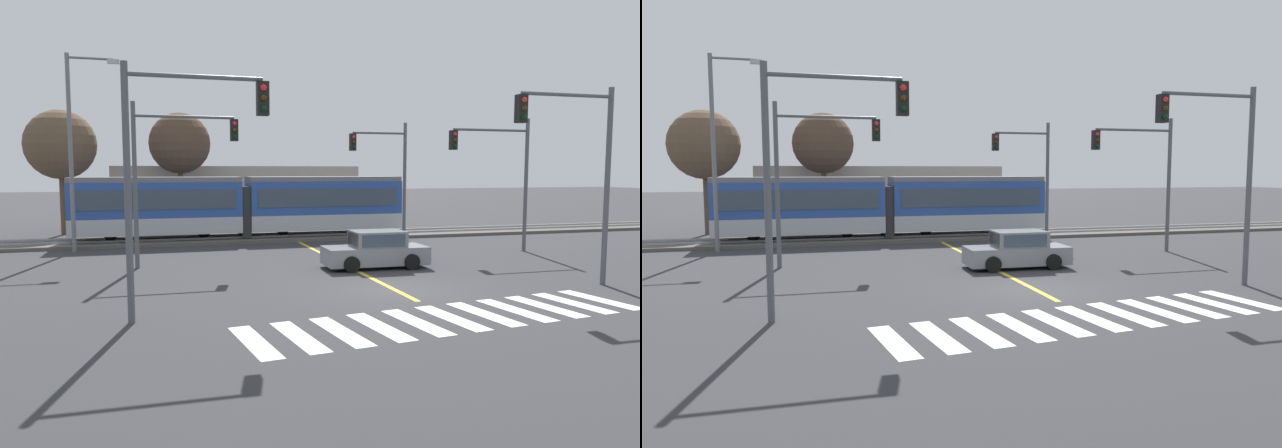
{
  "view_description": "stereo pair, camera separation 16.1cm",
  "coord_description": "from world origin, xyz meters",
  "views": [
    {
      "loc": [
        -7.54,
        -17.33,
        3.94
      ],
      "look_at": [
        -0.62,
        6.82,
        1.6
      ],
      "focal_mm": 32.0,
      "sensor_mm": 36.0,
      "label": 1
    },
    {
      "loc": [
        -7.38,
        -17.38,
        3.94
      ],
      "look_at": [
        -0.62,
        6.82,
        1.6
      ],
      "focal_mm": 32.0,
      "sensor_mm": 36.0,
      "label": 2
    }
  ],
  "objects": [
    {
      "name": "sedan_crossing",
      "position": [
        0.98,
        4.2,
        0.7
      ],
      "size": [
        4.25,
        2.01,
        1.52
      ],
      "color": "gray",
      "rests_on": "ground"
    },
    {
      "name": "crosswalk_stripe_1",
      "position": [
        -4.36,
        -4.42,
        0.0
      ],
      "size": [
        0.91,
        2.85,
        0.01
      ],
      "primitive_type": "cube",
      "rotation": [
        0.0,
        0.0,
        0.13
      ],
      "color": "silver",
      "rests_on": "ground"
    },
    {
      "name": "track_bed",
      "position": [
        0.0,
        15.15,
        0.09
      ],
      "size": [
        120.0,
        4.0,
        0.18
      ],
      "primitive_type": "cube",
      "color": "#56514C",
      "rests_on": "ground"
    },
    {
      "name": "crosswalk_stripe_10",
      "position": [
        5.46,
        -3.16,
        0.0
      ],
      "size": [
        0.91,
        2.85,
        0.01
      ],
      "primitive_type": "cube",
      "rotation": [
        0.0,
        0.0,
        0.13
      ],
      "color": "silver",
      "rests_on": "ground"
    },
    {
      "name": "traffic_light_near_right",
      "position": [
        6.12,
        -1.28,
        4.48
      ],
      "size": [
        3.75,
        0.38,
        6.75
      ],
      "color": "#515459",
      "rests_on": "ground"
    },
    {
      "name": "crosswalk_stripe_3",
      "position": [
        -2.18,
        -4.14,
        0.0
      ],
      "size": [
        0.91,
        2.85,
        0.01
      ],
      "primitive_type": "cube",
      "rotation": [
        0.0,
        0.0,
        0.13
      ],
      "color": "silver",
      "rests_on": "ground"
    },
    {
      "name": "rail_near",
      "position": [
        0.0,
        14.43,
        0.23
      ],
      "size": [
        120.0,
        0.08,
        0.1
      ],
      "primitive_type": "cube",
      "color": "#939399",
      "rests_on": "track_bed"
    },
    {
      "name": "crosswalk_stripe_6",
      "position": [
        1.09,
        -3.72,
        0.0
      ],
      "size": [
        0.91,
        2.85,
        0.01
      ],
      "primitive_type": "cube",
      "rotation": [
        0.0,
        0.0,
        0.13
      ],
      "color": "silver",
      "rests_on": "ground"
    },
    {
      "name": "building_backdrop_far",
      "position": [
        -1.8,
        25.73,
        2.14
      ],
      "size": [
        17.44,
        6.0,
        4.28
      ],
      "primitive_type": "cube",
      "color": "tan",
      "rests_on": "ground"
    },
    {
      "name": "traffic_light_mid_right",
      "position": [
        8.41,
        6.66,
        4.22
      ],
      "size": [
        4.25,
        0.38,
        6.46
      ],
      "color": "#515459",
      "rests_on": "ground"
    },
    {
      "name": "crosswalk_stripe_2",
      "position": [
        -3.27,
        -4.28,
        0.0
      ],
      "size": [
        0.91,
        2.85,
        0.01
      ],
      "primitive_type": "cube",
      "rotation": [
        0.0,
        0.0,
        0.13
      ],
      "color": "silver",
      "rests_on": "ground"
    },
    {
      "name": "crosswalk_stripe_5",
      "position": [
        0.0,
        -3.86,
        0.0
      ],
      "size": [
        0.91,
        2.85,
        0.01
      ],
      "primitive_type": "cube",
      "rotation": [
        0.0,
        0.0,
        0.13
      ],
      "color": "silver",
      "rests_on": "ground"
    },
    {
      "name": "crosswalk_stripe_4",
      "position": [
        -1.09,
        -4.0,
        0.0
      ],
      "size": [
        0.91,
        2.85,
        0.01
      ],
      "primitive_type": "cube",
      "rotation": [
        0.0,
        0.0,
        0.13
      ],
      "color": "silver",
      "rests_on": "ground"
    },
    {
      "name": "lane_centre_line",
      "position": [
        0.0,
        5.65,
        0.0
      ],
      "size": [
        0.2,
        15.01,
        0.01
      ],
      "primitive_type": "cube",
      "color": "gold",
      "rests_on": "ground"
    },
    {
      "name": "rail_far",
      "position": [
        0.0,
        15.87,
        0.23
      ],
      "size": [
        120.0,
        0.08,
        0.1
      ],
      "primitive_type": "cube",
      "color": "#939399",
      "rests_on": "track_bed"
    },
    {
      "name": "ground_plane",
      "position": [
        0.0,
        0.0,
        0.0
      ],
      "size": [
        200.0,
        200.0,
        0.0
      ],
      "primitive_type": "plane",
      "color": "#333335"
    },
    {
      "name": "light_rail_tram",
      "position": [
        -2.77,
        15.15,
        2.05
      ],
      "size": [
        18.5,
        2.64,
        3.43
      ],
      "color": "#B7BAC1",
      "rests_on": "track_bed"
    },
    {
      "name": "street_lamp_west",
      "position": [
        -11.25,
        12.4,
        5.37
      ],
      "size": [
        2.45,
        0.28,
        9.5
      ],
      "color": "slate",
      "rests_on": "ground"
    },
    {
      "name": "bare_tree_far_west",
      "position": [
        -13.14,
        20.82,
        5.53
      ],
      "size": [
        4.24,
        4.24,
        7.67
      ],
      "color": "brown",
      "rests_on": "ground"
    },
    {
      "name": "crosswalk_stripe_7",
      "position": [
        2.18,
        -3.58,
        0.0
      ],
      "size": [
        0.91,
        2.85,
        0.01
      ],
      "primitive_type": "cube",
      "rotation": [
        0.0,
        0.0,
        0.13
      ],
      "color": "silver",
      "rests_on": "ground"
    },
    {
      "name": "traffic_light_mid_left",
      "position": [
        -7.01,
        6.73,
        4.38
      ],
      "size": [
        4.25,
        0.38,
        6.7
      ],
      "color": "#515459",
      "rests_on": "ground"
    },
    {
      "name": "traffic_light_near_left",
      "position": [
        -7.07,
        -2.04,
        4.44
      ],
      "size": [
        3.75,
        0.38,
        6.68
      ],
      "color": "#515459",
      "rests_on": "ground"
    },
    {
      "name": "crosswalk_stripe_0",
      "position": [
        -5.46,
        -4.56,
        0.0
      ],
      "size": [
        0.91,
        2.85,
        0.01
      ],
      "primitive_type": "cube",
      "rotation": [
        0.0,
        0.0,
        0.13
      ],
      "color": "silver",
      "rests_on": "ground"
    },
    {
      "name": "crosswalk_stripe_9",
      "position": [
        4.36,
        -3.3,
        0.0
      ],
      "size": [
        0.91,
        2.85,
        0.01
      ],
      "primitive_type": "cube",
      "rotation": [
        0.0,
        0.0,
        0.13
      ],
      "color": "silver",
      "rests_on": "ground"
    },
    {
      "name": "bare_tree_west",
      "position": [
        -6.02,
        21.03,
        5.71
      ],
      "size": [
        3.93,
        3.93,
        7.7
      ],
      "color": "brown",
      "rests_on": "ground"
    },
    {
      "name": "crosswalk_stripe_8",
      "position": [
        3.27,
        -3.44,
        0.0
      ],
      "size": [
        0.91,
        2.85,
        0.01
      ],
      "primitive_type": "cube",
      "rotation": [
        0.0,
        0.0,
        0.13
      ],
      "color": "silver",
      "rests_on": "ground"
    },
    {
      "name": "traffic_light_far_right",
      "position": [
        4.44,
        11.29,
        4.2
      ],
      "size": [
        3.25,
        0.38,
        6.53
      ],
      "color": "#515459",
      "rests_on": "ground"
    }
  ]
}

